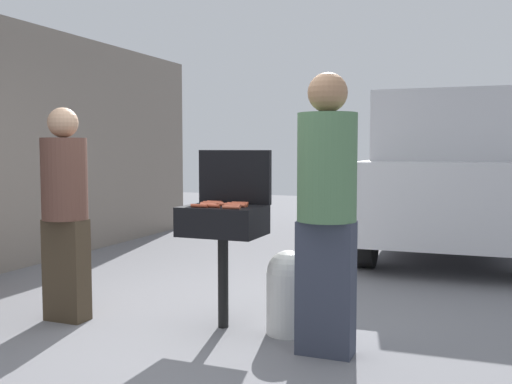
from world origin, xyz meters
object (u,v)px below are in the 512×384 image
(propane_tank, at_px, (288,290))
(person_right, at_px, (327,203))
(bbq_grill, at_px, (223,225))
(hot_dog_13, at_px, (211,203))
(hot_dog_9, at_px, (209,205))
(hot_dog_12, at_px, (238,205))
(hot_dog_1, at_px, (240,203))
(hot_dog_14, at_px, (239,205))
(hot_dog_7, at_px, (224,204))
(hot_dog_15, at_px, (231,207))
(hot_dog_6, at_px, (199,206))
(hot_dog_3, at_px, (233,206))
(hot_dog_11, at_px, (216,203))
(hot_dog_0, at_px, (235,204))
(parked_minivan, at_px, (453,174))
(hot_dog_5, at_px, (212,206))
(hot_dog_4, at_px, (208,205))
(person_left, at_px, (65,206))
(hot_dog_8, at_px, (215,202))
(hot_dog_2, at_px, (210,204))
(hot_dog_10, at_px, (209,204))

(propane_tank, relative_size, person_right, 0.33)
(bbq_grill, relative_size, hot_dog_13, 7.13)
(person_right, bearing_deg, hot_dog_9, -24.07)
(bbq_grill, xyz_separation_m, hot_dog_9, (-0.07, -0.09, 0.16))
(propane_tank, bearing_deg, hot_dog_12, -170.04)
(hot_dog_1, height_order, hot_dog_14, same)
(hot_dog_7, xyz_separation_m, hot_dog_15, (0.13, -0.17, 0.00))
(hot_dog_1, distance_m, propane_tank, 0.75)
(hot_dog_6, distance_m, hot_dog_9, 0.08)
(bbq_grill, bearing_deg, hot_dog_12, -11.25)
(hot_dog_3, relative_size, hot_dog_13, 1.00)
(hot_dog_14, bearing_deg, hot_dog_12, -85.25)
(hot_dog_1, xyz_separation_m, hot_dog_11, (-0.17, -0.08, 0.00))
(hot_dog_9, height_order, hot_dog_14, same)
(hot_dog_0, relative_size, parked_minivan, 0.03)
(hot_dog_5, bearing_deg, hot_dog_13, 116.29)
(hot_dog_4, distance_m, person_left, 1.16)
(hot_dog_9, distance_m, hot_dog_12, 0.21)
(hot_dog_12, xyz_separation_m, propane_tank, (0.37, 0.07, -0.62))
(hot_dog_7, distance_m, parked_minivan, 4.37)
(hot_dog_4, height_order, propane_tank, hot_dog_4)
(hot_dog_7, distance_m, hot_dog_8, 0.19)
(hot_dog_5, xyz_separation_m, hot_dog_7, (0.04, 0.13, 0.00))
(hot_dog_6, height_order, hot_dog_9, same)
(hot_dog_7, bearing_deg, hot_dog_12, -15.06)
(hot_dog_3, relative_size, propane_tank, 0.21)
(hot_dog_2, distance_m, hot_dog_13, 0.13)
(hot_dog_4, height_order, hot_dog_14, same)
(hot_dog_11, height_order, propane_tank, hot_dog_11)
(hot_dog_1, relative_size, person_left, 0.08)
(person_right, bearing_deg, hot_dog_13, -32.89)
(hot_dog_0, height_order, hot_dog_4, same)
(hot_dog_7, xyz_separation_m, person_left, (-1.24, -0.30, -0.03))
(hot_dog_6, height_order, hot_dog_8, same)
(bbq_grill, distance_m, hot_dog_1, 0.22)
(hot_dog_7, height_order, hot_dog_12, same)
(bbq_grill, height_order, hot_dog_10, hot_dog_10)
(hot_dog_0, xyz_separation_m, propane_tank, (0.43, -0.03, -0.62))
(hot_dog_2, relative_size, hot_dog_6, 1.00)
(hot_dog_14, height_order, parked_minivan, parked_minivan)
(propane_tank, height_order, person_left, person_left)
(hot_dog_2, xyz_separation_m, hot_dog_15, (0.24, -0.13, 0.00))
(hot_dog_9, height_order, hot_dog_15, same)
(hot_dog_15, height_order, propane_tank, hot_dog_15)
(hot_dog_3, xyz_separation_m, hot_dog_4, (-0.20, 0.00, 0.00))
(hot_dog_1, distance_m, hot_dog_15, 0.30)
(bbq_grill, bearing_deg, hot_dog_6, -127.02)
(hot_dog_10, bearing_deg, hot_dog_15, -33.44)
(parked_minivan, bearing_deg, hot_dog_0, 69.80)
(hot_dog_7, relative_size, hot_dog_13, 1.00)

